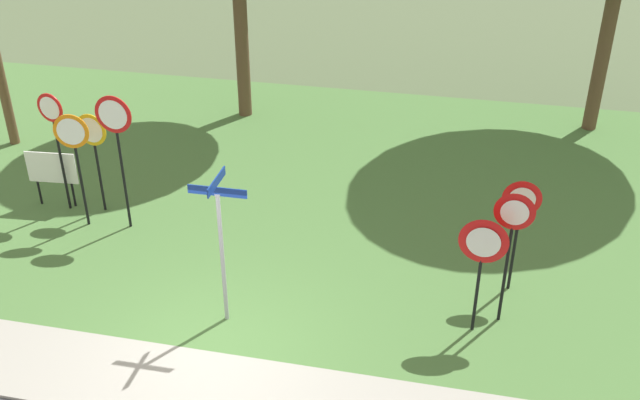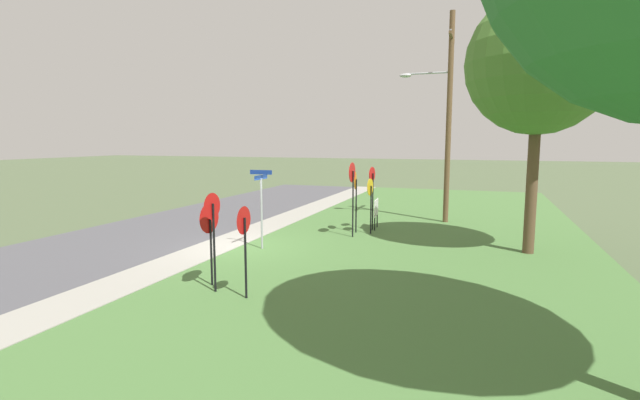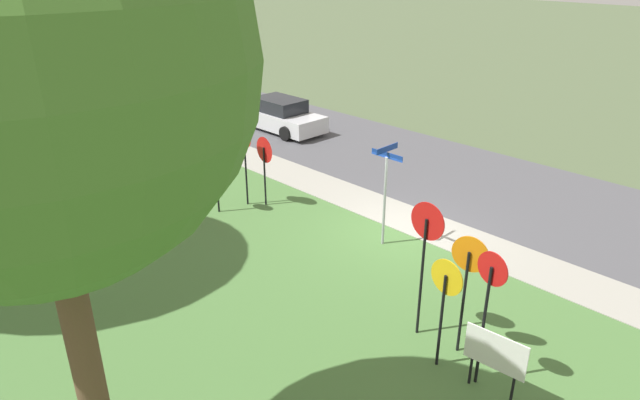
{
  "view_description": "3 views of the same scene",
  "coord_description": "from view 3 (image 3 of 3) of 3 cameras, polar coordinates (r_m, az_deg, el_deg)",
  "views": [
    {
      "loc": [
        3.66,
        -8.45,
        7.98
      ],
      "look_at": [
        1.3,
        2.24,
        1.78
      ],
      "focal_mm": 41.17,
      "sensor_mm": 36.0,
      "label": 1
    },
    {
      "loc": [
        14.07,
        7.98,
        3.76
      ],
      "look_at": [
        -0.56,
        2.82,
        1.75
      ],
      "focal_mm": 25.92,
      "sensor_mm": 36.0,
      "label": 2
    },
    {
      "loc": [
        -8.18,
        11.27,
        7.14
      ],
      "look_at": [
        1.13,
        2.08,
        1.31
      ],
      "focal_mm": 31.4,
      "sensor_mm": 36.0,
      "label": 3
    }
  ],
  "objects": [
    {
      "name": "ground_plane",
      "position": [
        15.65,
        8.35,
        -3.41
      ],
      "size": [
        160.0,
        160.0,
        0.0
      ],
      "primitive_type": "plane",
      "color": "#4C5B3D"
    },
    {
      "name": "road_asphalt",
      "position": [
        19.39,
        17.05,
        1.32
      ],
      "size": [
        44.0,
        6.4,
        0.01
      ],
      "primitive_type": "cube",
      "color": "#4C4C51",
      "rests_on": "ground_plane"
    },
    {
      "name": "sidewalk_strip",
      "position": [
        16.22,
        10.08,
        -2.39
      ],
      "size": [
        44.0,
        1.6,
        0.06
      ],
      "primitive_type": "cube",
      "color": "#99968C",
      "rests_on": "ground_plane"
    },
    {
      "name": "grass_median",
      "position": [
        12.06,
        -9.79,
        -12.6
      ],
      "size": [
        44.0,
        12.0,
        0.04
      ],
      "primitive_type": "cube",
      "color": "#477038",
      "rests_on": "ground_plane"
    },
    {
      "name": "stop_sign_near_left",
      "position": [
        10.6,
        14.84,
        -6.93
      ],
      "size": [
        0.7,
        0.14,
        2.47
      ],
      "rotation": [
        0.0,
        0.0,
        0.16
      ],
      "color": "black",
      "rests_on": "grass_median"
    },
    {
      "name": "stop_sign_near_right",
      "position": [
        9.89,
        16.81,
        -9.09
      ],
      "size": [
        0.6,
        0.13,
        2.64
      ],
      "rotation": [
        0.0,
        0.0,
        -0.17
      ],
      "color": "black",
      "rests_on": "grass_median"
    },
    {
      "name": "stop_sign_far_left",
      "position": [
        10.26,
        12.62,
        -9.05
      ],
      "size": [
        0.68,
        0.11,
        2.22
      ],
      "rotation": [
        0.0,
        0.0,
        -0.09
      ],
      "color": "black",
      "rests_on": "grass_median"
    },
    {
      "name": "stop_sign_far_center",
      "position": [
        10.76,
        10.71,
        -4.06
      ],
      "size": [
        0.76,
        0.1,
        2.88
      ],
      "rotation": [
        0.0,
        0.0,
        -0.03
      ],
      "color": "black",
      "rests_on": "grass_median"
    },
    {
      "name": "yield_sign_near_left",
      "position": [
        16.67,
        -7.61,
        5.34
      ],
      "size": [
        0.65,
        0.11,
        2.46
      ],
      "rotation": [
        0.0,
        0.0,
        -0.08
      ],
      "color": "black",
      "rests_on": "grass_median"
    },
    {
      "name": "yield_sign_near_right",
      "position": [
        16.64,
        -5.65,
        4.56
      ],
      "size": [
        0.79,
        0.12,
        2.15
      ],
      "rotation": [
        0.0,
        0.0,
        -0.07
      ],
      "color": "black",
      "rests_on": "grass_median"
    },
    {
      "name": "yield_sign_far_left",
      "position": [
        16.35,
        -10.56,
        4.04
      ],
      "size": [
        0.67,
        0.1,
        2.2
      ],
      "rotation": [
        0.0,
        0.0,
        -0.0
      ],
      "color": "black",
      "rests_on": "grass_median"
    },
    {
      "name": "street_name_post",
      "position": [
        14.29,
        6.68,
        1.37
      ],
      "size": [
        0.96,
        0.82,
        2.72
      ],
      "rotation": [
        0.0,
        0.0,
        0.01
      ],
      "color": "#9EA0A8",
      "rests_on": "grass_median"
    },
    {
      "name": "notice_board",
      "position": [
        10.29,
        17.4,
        -14.82
      ],
      "size": [
        1.1,
        0.12,
        1.25
      ],
      "rotation": [
        0.0,
        0.0,
        0.09
      ],
      "color": "black",
      "rests_on": "grass_median"
    },
    {
      "name": "oak_tree_left",
      "position": [
        6.09,
        -28.12,
        12.24
      ],
      "size": [
        4.56,
        4.56,
        8.45
      ],
      "color": "brown",
      "rests_on": "grass_median"
    },
    {
      "name": "parked_sedan_distant",
      "position": [
        24.51,
        -4.1,
        8.58
      ],
      "size": [
        4.27,
        1.91,
        1.39
      ],
      "rotation": [
        0.0,
        0.0,
        -0.0
      ],
      "color": "silver",
      "rests_on": "road_asphalt"
    }
  ]
}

